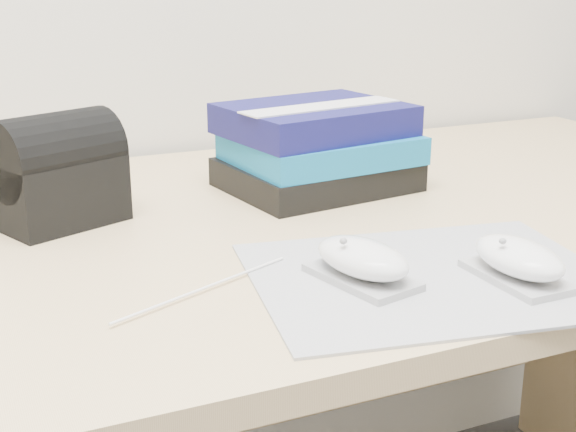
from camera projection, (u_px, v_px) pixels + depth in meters
name	position (u px, v px, depth m)	size (l,w,h in m)	color
desk	(269.00, 357.00, 1.16)	(1.60, 0.80, 0.73)	tan
mousepad	(430.00, 277.00, 0.83)	(0.36, 0.28, 0.00)	gray
mouse_rear	(362.00, 261.00, 0.81)	(0.09, 0.13, 0.05)	#9E9EA0
mouse_front	(518.00, 261.00, 0.81)	(0.07, 0.12, 0.05)	#A3A3A6
usb_cable	(204.00, 288.00, 0.79)	(0.00, 0.00, 0.23)	white
book_stack	(317.00, 147.00, 1.14)	(0.27, 0.23, 0.12)	black
pouch	(57.00, 171.00, 0.98)	(0.17, 0.15, 0.14)	black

